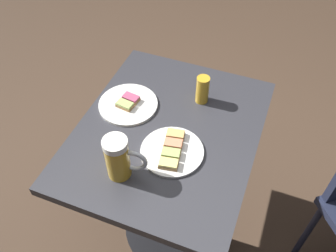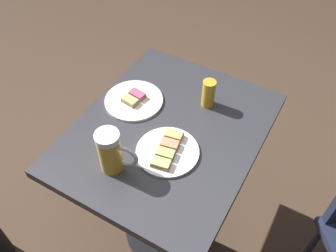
# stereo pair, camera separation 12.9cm
# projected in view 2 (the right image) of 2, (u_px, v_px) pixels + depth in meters

# --- Properties ---
(ground_plane) EXTENTS (6.00, 6.00, 0.00)m
(ground_plane) POSITION_uv_depth(u_px,v_px,m) (168.00, 227.00, 1.88)
(ground_plane) COLOR #4C3828
(cafe_table) EXTENTS (0.64, 0.78, 0.77)m
(cafe_table) POSITION_uv_depth(u_px,v_px,m) (168.00, 160.00, 1.44)
(cafe_table) COLOR black
(cafe_table) RESTS_ON ground_plane
(plate_near) EXTENTS (0.22, 0.22, 0.03)m
(plate_near) POSITION_uv_depth(u_px,v_px,m) (167.00, 151.00, 1.23)
(plate_near) COLOR white
(plate_near) RESTS_ON cafe_table
(plate_far) EXTENTS (0.23, 0.23, 0.03)m
(plate_far) POSITION_uv_depth(u_px,v_px,m) (134.00, 100.00, 1.40)
(plate_far) COLOR white
(plate_far) RESTS_ON cafe_table
(beer_mug) EXTENTS (0.14, 0.08, 0.16)m
(beer_mug) POSITION_uv_depth(u_px,v_px,m) (111.00, 152.00, 1.13)
(beer_mug) COLOR gold
(beer_mug) RESTS_ON cafe_table
(beer_glass_small) EXTENTS (0.05, 0.05, 0.11)m
(beer_glass_small) POSITION_uv_depth(u_px,v_px,m) (208.00, 93.00, 1.35)
(beer_glass_small) COLOR gold
(beer_glass_small) RESTS_ON cafe_table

